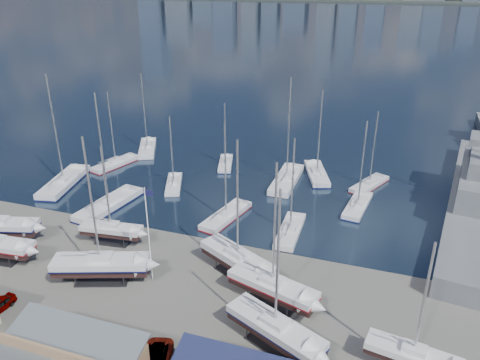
% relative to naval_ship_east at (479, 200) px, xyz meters
% --- Properties ---
extents(ground, '(1400.00, 1400.00, 0.00)m').
position_rel_naval_ship_east_xyz_m(ground, '(-36.56, -30.43, -1.67)').
color(ground, '#605E59').
rests_on(ground, ground).
extents(water, '(1400.00, 600.00, 0.40)m').
position_rel_naval_ship_east_xyz_m(water, '(-36.56, 279.57, -1.82)').
color(water, '#192A3A').
rests_on(water, ground).
extents(far_shore, '(1400.00, 80.00, 2.20)m').
position_rel_naval_ship_east_xyz_m(far_shore, '(-36.56, 539.57, -0.57)').
color(far_shore, '#2D332D').
rests_on(far_shore, ground).
extents(sailboat_cradle_2, '(8.16, 3.12, 13.21)m').
position_rel_naval_ship_east_xyz_m(sailboat_cradle_2, '(-45.56, -25.22, 0.27)').
color(sailboat_cradle_2, '#2D2D33').
rests_on(sailboat_cradle_2, ground).
extents(sailboat_cradle_3, '(11.07, 6.44, 17.18)m').
position_rel_naval_ship_east_xyz_m(sailboat_cradle_3, '(-42.11, -32.58, 0.46)').
color(sailboat_cradle_3, '#2D2D33').
rests_on(sailboat_cradle_3, ground).
extents(sailboat_cradle_4, '(10.25, 7.20, 16.45)m').
position_rel_naval_ship_east_xyz_m(sailboat_cradle_4, '(-28.00, -26.53, 0.43)').
color(sailboat_cradle_4, '#2D2D33').
rests_on(sailboat_cradle_4, ground).
extents(sailboat_cradle_5, '(10.35, 6.80, 16.30)m').
position_rel_naval_ship_east_xyz_m(sailboat_cradle_5, '(-21.02, -36.15, 0.42)').
color(sailboat_cradle_5, '#2D2D33').
rests_on(sailboat_cradle_5, ground).
extents(sailboat_cradle_6, '(10.30, 5.59, 16.03)m').
position_rel_naval_ship_east_xyz_m(sailboat_cradle_6, '(-22.89, -30.16, 0.41)').
color(sailboat_cradle_6, '#2D2D33').
rests_on(sailboat_cradle_6, ground).
extents(sailboat_cradle_7, '(8.26, 3.55, 13.27)m').
position_rel_naval_ship_east_xyz_m(sailboat_cradle_7, '(-9.00, -35.31, 0.27)').
color(sailboat_cradle_7, '#2D2D33').
rests_on(sailboat_cradle_7, ground).
extents(sailboat_moored_0, '(6.05, 13.16, 18.99)m').
position_rel_naval_ship_east_xyz_m(sailboat_moored_0, '(-62.98, -12.49, -1.35)').
color(sailboat_moored_0, black).
rests_on(sailboat_moored_0, water).
extents(sailboat_moored_1, '(5.25, 9.84, 14.17)m').
position_rel_naval_ship_east_xyz_m(sailboat_moored_1, '(-59.66, -2.49, -1.36)').
color(sailboat_moored_1, black).
rests_on(sailboat_moored_1, water).
extents(sailboat_moored_2, '(7.13, 10.62, 15.69)m').
position_rel_naval_ship_east_xyz_m(sailboat_moored_2, '(-58.12, 6.28, -1.34)').
color(sailboat_moored_2, black).
rests_on(sailboat_moored_2, water).
extents(sailboat_moored_3, '(5.07, 12.46, 18.09)m').
position_rel_naval_ship_east_xyz_m(sailboat_moored_3, '(-51.50, -17.00, -1.35)').
color(sailboat_moored_3, black).
rests_on(sailboat_moored_3, water).
extents(sailboat_moored_4, '(5.21, 8.42, 12.33)m').
position_rel_naval_ship_east_xyz_m(sailboat_moored_4, '(-45.79, -7.11, -1.34)').
color(sailboat_moored_4, black).
rests_on(sailboat_moored_4, water).
extents(sailboat_moored_5, '(4.49, 8.37, 12.05)m').
position_rel_naval_ship_east_xyz_m(sailboat_moored_5, '(-40.98, 4.01, -1.36)').
color(sailboat_moored_5, black).
rests_on(sailboat_moored_5, water).
extents(sailboat_moored_6, '(4.82, 10.25, 14.79)m').
position_rel_naval_ship_east_xyz_m(sailboat_moored_6, '(-33.94, -14.49, -1.36)').
color(sailboat_moored_6, black).
rests_on(sailboat_moored_6, water).
extents(sailboat_moored_7, '(3.50, 12.15, 18.30)m').
position_rel_naval_ship_east_xyz_m(sailboat_moored_7, '(-28.80, 0.30, -1.34)').
color(sailboat_moored_7, black).
rests_on(sailboat_moored_7, water).
extents(sailboat_moored_8, '(6.29, 10.83, 15.63)m').
position_rel_naval_ship_east_xyz_m(sailboat_moored_8, '(-24.56, 4.57, -1.36)').
color(sailboat_moored_8, black).
rests_on(sailboat_moored_8, water).
extents(sailboat_moored_9, '(2.90, 9.41, 14.09)m').
position_rel_naval_ship_east_xyz_m(sailboat_moored_9, '(-24.39, -15.64, -1.34)').
color(sailboat_moored_9, black).
rests_on(sailboat_moored_9, water).
extents(sailboat_moored_10, '(3.73, 9.62, 14.02)m').
position_rel_naval_ship_east_xyz_m(sailboat_moored_10, '(-16.68, -5.23, -1.36)').
color(sailboat_moored_10, black).
rests_on(sailboat_moored_10, water).
extents(sailboat_moored_11, '(5.91, 9.08, 13.23)m').
position_rel_naval_ship_east_xyz_m(sailboat_moored_11, '(-15.69, 3.15, -1.36)').
color(sailboat_moored_11, black).
rests_on(sailboat_moored_11, water).
extents(naval_ship_east, '(14.36, 49.69, 18.42)m').
position_rel_naval_ship_east_xyz_m(naval_ship_east, '(0.00, 0.00, 0.00)').
color(naval_ship_east, slate).
rests_on(naval_ship_east, water).
extents(car_b, '(3.88, 1.37, 1.28)m').
position_rel_naval_ship_east_xyz_m(car_b, '(-43.61, -40.87, -1.03)').
color(car_b, gray).
rests_on(car_b, ground).
extents(flagpole, '(1.02, 0.12, 11.49)m').
position_rel_naval_ship_east_xyz_m(flagpole, '(-36.84, -30.46, 4.92)').
color(flagpole, white).
rests_on(flagpole, ground).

